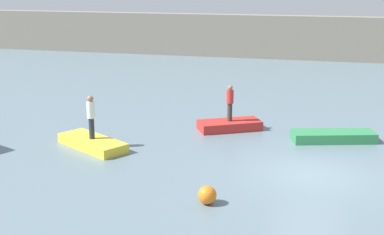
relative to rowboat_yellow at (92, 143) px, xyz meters
name	(u,v)px	position (x,y,z in m)	size (l,w,h in m)	color
ground_plane	(311,175)	(8.74, -0.93, -0.19)	(120.00, 120.00, 0.00)	slate
embankment_wall	(329,39)	(8.74, 25.99, 1.57)	(80.00, 1.20, 3.53)	gray
rowboat_yellow	(92,143)	(0.00, 0.00, 0.00)	(3.24, 1.22, 0.38)	gold
rowboat_red	(230,125)	(4.88, 3.96, 0.02)	(2.77, 1.21, 0.42)	red
rowboat_green	(333,136)	(9.43, 3.35, 0.02)	(3.42, 1.10, 0.42)	#2D7F47
person_red_shirt	(230,101)	(4.88, 3.96, 1.13)	(0.32, 0.32, 1.63)	#38332D
person_white_shirt	(91,115)	(0.00, 0.00, 1.19)	(0.32, 0.32, 1.78)	#232838
mooring_buoy	(207,195)	(5.77, -4.26, 0.10)	(0.57, 0.57, 0.57)	orange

